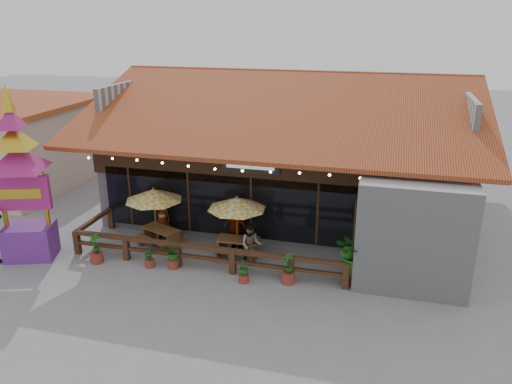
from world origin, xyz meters
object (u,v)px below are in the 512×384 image
(picnic_table_left, at_px, (161,234))
(thai_sign_tower, at_px, (18,163))
(umbrella_right, at_px, (237,203))
(picnic_table_right, at_px, (238,245))
(tropical_plant, at_px, (356,253))
(umbrella_left, at_px, (154,195))

(picnic_table_left, xyz_separation_m, thai_sign_tower, (-4.15, -2.07, 3.07))
(umbrella_right, xyz_separation_m, picnic_table_left, (-3.02, -0.06, -1.52))
(picnic_table_left, distance_m, picnic_table_right, 3.11)
(thai_sign_tower, bearing_deg, umbrella_right, 16.52)
(picnic_table_right, height_order, tropical_plant, tropical_plant)
(thai_sign_tower, bearing_deg, picnic_table_left, 26.50)
(umbrella_left, relative_size, umbrella_right, 0.87)
(umbrella_left, bearing_deg, thai_sign_tower, -151.79)
(picnic_table_left, xyz_separation_m, tropical_plant, (7.34, -1.03, 0.61))
(umbrella_right, bearing_deg, picnic_table_right, -69.73)
(umbrella_left, bearing_deg, umbrella_right, 0.20)
(thai_sign_tower, relative_size, tropical_plant, 3.52)
(umbrella_left, distance_m, thai_sign_tower, 4.73)
(umbrella_left, distance_m, picnic_table_right, 3.66)
(picnic_table_right, height_order, thai_sign_tower, thai_sign_tower)
(umbrella_right, bearing_deg, tropical_plant, -14.09)
(picnic_table_left, height_order, picnic_table_right, picnic_table_right)
(tropical_plant, bearing_deg, umbrella_left, 171.91)
(picnic_table_right, bearing_deg, thai_sign_tower, -165.35)
(umbrella_right, distance_m, thai_sign_tower, 7.64)
(picnic_table_left, distance_m, thai_sign_tower, 5.56)
(umbrella_left, relative_size, picnic_table_left, 1.26)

